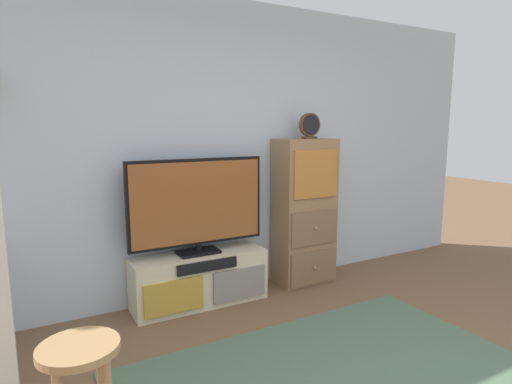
# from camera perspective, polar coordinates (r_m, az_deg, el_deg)

# --- Properties ---
(back_wall) EXTENTS (6.40, 0.12, 2.70)m
(back_wall) POSITION_cam_1_polar(r_m,az_deg,el_deg) (3.96, -5.29, 5.69)
(back_wall) COLOR silver
(back_wall) RESTS_ON ground_plane
(media_console) EXTENTS (1.19, 0.38, 0.46)m
(media_console) POSITION_cam_1_polar(r_m,az_deg,el_deg) (3.84, -7.59, -11.60)
(media_console) COLOR beige
(media_console) RESTS_ON ground_plane
(television) EXTENTS (1.21, 0.22, 0.84)m
(television) POSITION_cam_1_polar(r_m,az_deg,el_deg) (3.68, -7.94, -1.61)
(television) COLOR black
(television) RESTS_ON media_console
(side_cabinet) EXTENTS (0.58, 0.38, 1.45)m
(side_cabinet) POSITION_cam_1_polar(r_m,az_deg,el_deg) (4.23, 6.57, -2.71)
(side_cabinet) COLOR #93704C
(side_cabinet) RESTS_ON ground_plane
(desk_clock) EXTENTS (0.22, 0.08, 0.25)m
(desk_clock) POSITION_cam_1_polar(r_m,az_deg,el_deg) (4.15, 7.28, 8.86)
(desk_clock) COLOR #4C3823
(desk_clock) RESTS_ON side_cabinet
(bar_stool_near) EXTENTS (0.34, 0.34, 0.66)m
(bar_stool_near) POSITION_cam_1_polar(r_m,az_deg,el_deg) (2.11, -22.60, -22.47)
(bar_stool_near) COLOR #A37A4C
(bar_stool_near) RESTS_ON ground_plane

